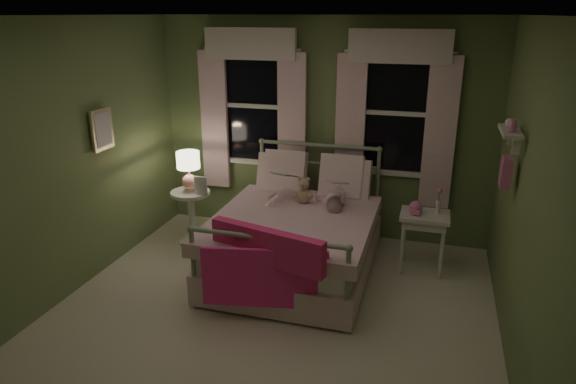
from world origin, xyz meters
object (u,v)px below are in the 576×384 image
(nightstand_left, at_px, (191,210))
(child_left, at_px, (283,170))
(teddy_bear, at_px, (304,192))
(bed, at_px, (297,236))
(table_lamp, at_px, (188,166))
(child_right, at_px, (333,175))
(nightstand_right, at_px, (424,223))

(nightstand_left, bearing_deg, child_left, 5.72)
(teddy_bear, distance_m, nightstand_left, 1.43)
(bed, xyz_separation_m, table_lamp, (-1.38, 0.31, 0.57))
(bed, bearing_deg, child_right, 56.40)
(bed, relative_size, child_right, 2.58)
(child_left, height_order, teddy_bear, child_left)
(nightstand_right, bearing_deg, bed, -164.43)
(child_left, relative_size, nightstand_left, 1.22)
(child_right, relative_size, table_lamp, 1.77)
(bed, relative_size, teddy_bear, 6.76)
(child_right, bearing_deg, child_left, -12.14)
(bed, bearing_deg, teddy_bear, 90.00)
(child_left, xyz_separation_m, child_right, (0.56, 0.00, -0.00))
(child_left, bearing_deg, nightstand_left, 12.45)
(bed, distance_m, child_left, 0.77)
(nightstand_right, bearing_deg, child_right, 176.23)
(nightstand_left, bearing_deg, bed, -12.68)
(child_right, bearing_deg, nightstand_left, -8.35)
(bed, relative_size, child_left, 2.56)
(table_lamp, relative_size, nightstand_right, 0.70)
(nightstand_right, bearing_deg, table_lamp, -179.04)
(child_right, xyz_separation_m, teddy_bear, (-0.28, -0.16, -0.17))
(nightstand_right, bearing_deg, teddy_bear, -175.85)
(teddy_bear, relative_size, nightstand_right, 0.47)
(teddy_bear, xyz_separation_m, table_lamp, (-1.38, 0.05, 0.16))
(child_left, relative_size, child_right, 1.01)
(teddy_bear, height_order, table_lamp, table_lamp)
(bed, height_order, child_right, child_right)
(nightstand_left, bearing_deg, nightstand_right, 0.96)
(bed, relative_size, nightstand_right, 3.18)
(nightstand_left, distance_m, nightstand_right, 2.66)
(bed, height_order, nightstand_left, bed)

